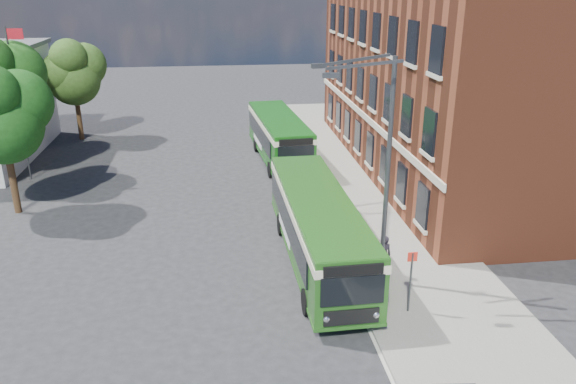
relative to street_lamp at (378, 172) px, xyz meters
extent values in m
plane|color=#262628|center=(-4.84, 2.00, -4.79)|extent=(120.00, 120.00, 0.00)
cube|color=gray|center=(2.16, 10.00, -4.72)|extent=(6.00, 48.00, 0.15)
cube|color=beige|center=(-0.89, 10.00, -4.79)|extent=(0.12, 48.00, 0.01)
cube|color=brown|center=(9.16, 14.00, 1.21)|extent=(12.00, 26.00, 12.00)
cube|color=beige|center=(3.12, 14.00, -1.19)|extent=(0.12, 26.00, 0.35)
cylinder|color=#3D4043|center=(-17.34, 15.00, -0.29)|extent=(0.10, 0.10, 9.00)
cube|color=red|center=(-16.89, 15.00, 3.81)|extent=(0.90, 0.02, 0.60)
cylinder|color=#3D4043|center=(0.36, 0.00, -4.64)|extent=(0.44, 0.44, 0.30)
cylinder|color=#3D4043|center=(0.36, 0.00, -0.29)|extent=(0.18, 0.18, 9.00)
cube|color=#3D4043|center=(-0.87, -0.60, 4.01)|extent=(2.58, 0.46, 0.37)
cube|color=#3D4043|center=(-0.87, 0.60, 4.01)|extent=(2.58, 0.46, 0.37)
cube|color=#3D4043|center=(-2.11, -1.08, 3.76)|extent=(0.55, 0.22, 0.16)
cube|color=#3D4043|center=(-2.11, 1.08, 3.76)|extent=(0.55, 0.22, 0.16)
cylinder|color=#3D4043|center=(0.76, -2.20, -3.54)|extent=(0.08, 0.08, 2.50)
cube|color=red|center=(0.76, -2.20, -2.44)|extent=(0.35, 0.04, 0.35)
cube|color=#225619|center=(-1.81, 2.29, -3.02)|extent=(2.74, 11.60, 2.45)
cube|color=#225619|center=(-1.81, 2.29, -4.29)|extent=(2.78, 11.64, 0.14)
cube|color=black|center=(-3.10, 2.56, -2.89)|extent=(0.29, 9.75, 1.10)
cube|color=black|center=(-0.54, 2.62, -2.89)|extent=(0.29, 9.75, 1.10)
cube|color=#F5E9C9|center=(-1.81, 2.29, -2.19)|extent=(2.81, 11.66, 0.32)
cube|color=#225619|center=(-1.81, 2.29, -1.83)|extent=(2.64, 11.50, 0.12)
cube|color=black|center=(-1.69, -3.52, -2.84)|extent=(2.15, 0.13, 1.05)
cube|color=black|center=(-1.69, -3.53, -2.09)|extent=(2.00, 0.12, 0.38)
cube|color=black|center=(-1.69, -3.53, -3.84)|extent=(1.90, 0.12, 0.55)
sphere|color=silver|center=(-2.54, -3.52, -3.84)|extent=(0.26, 0.26, 0.26)
sphere|color=silver|center=(-0.84, -3.49, -3.84)|extent=(0.26, 0.26, 0.26)
cube|color=black|center=(-1.93, 8.09, -2.79)|extent=(2.00, 0.12, 0.90)
cube|color=white|center=(-3.12, 3.26, -3.64)|extent=(0.11, 3.20, 0.45)
cylinder|color=black|center=(-2.90, -1.71, -4.29)|extent=(0.30, 1.01, 1.00)
cylinder|color=black|center=(-0.56, -1.66, -4.29)|extent=(0.30, 1.01, 1.00)
cylinder|color=black|center=(-3.04, 5.24, -4.29)|extent=(0.30, 1.01, 1.00)
cylinder|color=black|center=(-0.70, 5.29, -4.29)|extent=(0.30, 1.01, 1.00)
cube|color=#145513|center=(-1.84, 16.94, -3.02)|extent=(3.33, 10.52, 2.45)
cube|color=#145513|center=(-1.84, 16.94, -4.29)|extent=(3.37, 10.56, 0.14)
cube|color=black|center=(-3.14, 17.14, -2.89)|extent=(0.77, 8.53, 1.10)
cube|color=black|center=(-0.59, 17.34, -2.89)|extent=(0.77, 8.53, 1.10)
cube|color=#F4ECC8|center=(-1.84, 16.94, -2.19)|extent=(3.40, 10.59, 0.32)
cube|color=#145513|center=(-1.84, 16.94, -1.83)|extent=(3.22, 10.41, 0.12)
cube|color=black|center=(-1.41, 11.75, -2.84)|extent=(2.15, 0.25, 1.05)
cube|color=black|center=(-1.41, 11.74, -2.09)|extent=(2.00, 0.24, 0.38)
cube|color=black|center=(-1.41, 11.74, -3.84)|extent=(1.90, 0.23, 0.55)
sphere|color=silver|center=(-2.26, 11.69, -3.84)|extent=(0.26, 0.26, 0.26)
sphere|color=silver|center=(-0.57, 11.83, -3.84)|extent=(0.26, 0.26, 0.26)
cube|color=black|center=(-2.26, 22.13, -2.79)|extent=(2.00, 0.24, 0.90)
cube|color=white|center=(-3.20, 17.83, -3.64)|extent=(0.30, 3.19, 0.45)
cylinder|color=black|center=(-2.73, 13.48, -4.29)|extent=(0.36, 1.02, 1.00)
cylinder|color=black|center=(-0.40, 13.67, -4.29)|extent=(0.36, 1.02, 1.00)
cylinder|color=black|center=(-3.20, 19.21, -4.29)|extent=(0.36, 1.02, 1.00)
cylinder|color=black|center=(-0.86, 19.40, -4.29)|extent=(0.36, 1.02, 1.00)
imported|color=black|center=(0.58, 0.50, -3.76)|extent=(0.65, 0.43, 1.76)
imported|color=black|center=(-0.06, 1.87, -3.88)|extent=(0.90, 0.81, 1.51)
cylinder|color=#362213|center=(-16.44, 9.67, -3.13)|extent=(0.36, 0.36, 3.32)
sphere|color=#164413|center=(-16.44, 9.67, -0.11)|extent=(3.93, 3.93, 3.93)
sphere|color=#164413|center=(-15.69, 10.27, 0.88)|extent=(3.32, 3.32, 3.32)
cylinder|color=#362213|center=(-18.39, 14.99, -2.93)|extent=(0.36, 0.36, 3.72)
sphere|color=#1A4814|center=(-17.55, 15.67, 1.55)|extent=(3.72, 3.72, 3.72)
cylinder|color=#362213|center=(-16.23, 24.12, -3.18)|extent=(0.36, 0.36, 3.23)
sphere|color=#2C4B19|center=(-16.23, 24.12, -0.24)|extent=(3.81, 3.81, 3.81)
sphere|color=#2C4B19|center=(-15.49, 24.71, 0.71)|extent=(3.23, 3.23, 3.23)
sphere|color=#2C4B19|center=(-16.89, 23.61, 0.34)|extent=(2.93, 2.93, 2.93)
sphere|color=#2C4B19|center=(-16.23, 23.39, 1.44)|extent=(2.64, 2.64, 2.64)
camera|label=1|loc=(-5.79, -19.09, 6.69)|focal=35.00mm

